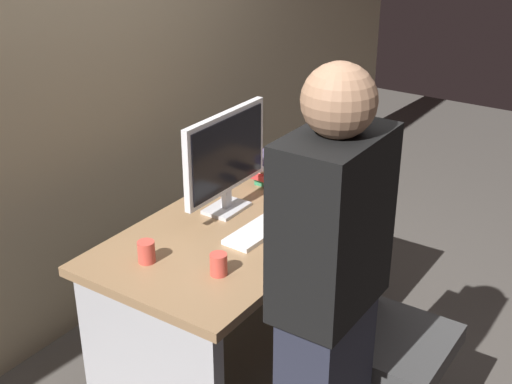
# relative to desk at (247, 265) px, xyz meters

# --- Properties ---
(ground_plane) EXTENTS (9.00, 9.00, 0.00)m
(ground_plane) POSITION_rel_desk_xyz_m (0.00, 0.00, -0.51)
(ground_plane) COLOR #4C4742
(wall_back) EXTENTS (6.40, 0.10, 3.00)m
(wall_back) POSITION_rel_desk_xyz_m (0.00, 0.91, 0.99)
(wall_back) COLOR tan
(wall_back) RESTS_ON ground
(desk) EXTENTS (1.45, 0.76, 0.73)m
(desk) POSITION_rel_desk_xyz_m (0.00, 0.00, 0.00)
(desk) COLOR #93704C
(desk) RESTS_ON ground
(office_chair) EXTENTS (0.52, 0.52, 0.94)m
(office_chair) POSITION_rel_desk_xyz_m (-0.10, -0.69, -0.08)
(office_chair) COLOR black
(office_chair) RESTS_ON ground
(person_at_desk) EXTENTS (0.40, 0.24, 1.64)m
(person_at_desk) POSITION_rel_desk_xyz_m (-0.52, -0.68, 0.33)
(person_at_desk) COLOR #262838
(person_at_desk) RESTS_ON ground
(monitor) EXTENTS (0.54, 0.14, 0.46)m
(monitor) POSITION_rel_desk_xyz_m (0.04, 0.13, 0.48)
(monitor) COLOR silver
(monitor) RESTS_ON desk
(keyboard) EXTENTS (0.43, 0.15, 0.02)m
(keyboard) POSITION_rel_desk_xyz_m (-0.02, -0.11, 0.24)
(keyboard) COLOR white
(keyboard) RESTS_ON desk
(mouse) EXTENTS (0.06, 0.10, 0.03)m
(mouse) POSITION_rel_desk_xyz_m (0.30, -0.09, 0.24)
(mouse) COLOR black
(mouse) RESTS_ON desk
(cup_near_keyboard) EXTENTS (0.07, 0.07, 0.09)m
(cup_near_keyboard) POSITION_rel_desk_xyz_m (-0.42, -0.16, 0.27)
(cup_near_keyboard) COLOR #D84C3F
(cup_near_keyboard) RESTS_ON desk
(cup_by_monitor) EXTENTS (0.07, 0.07, 0.09)m
(cup_by_monitor) POSITION_rel_desk_xyz_m (-0.50, 0.12, 0.27)
(cup_by_monitor) COLOR #D84C3F
(cup_by_monitor) RESTS_ON desk
(book_stack) EXTENTS (0.21, 0.19, 0.14)m
(book_stack) POSITION_rel_desk_xyz_m (0.41, 0.12, 0.30)
(book_stack) COLOR #338C59
(book_stack) RESTS_ON desk
(cell_phone) EXTENTS (0.08, 0.15, 0.01)m
(cell_phone) POSITION_rel_desk_xyz_m (0.48, -0.14, 0.23)
(cell_phone) COLOR black
(cell_phone) RESTS_ON desk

